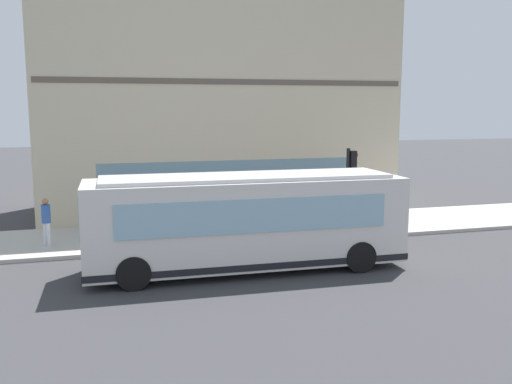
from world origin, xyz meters
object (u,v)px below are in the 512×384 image
at_px(fire_hydrant, 291,219).
at_px(pedestrian_near_building_entrance, 308,209).
at_px(pedestrian_by_light_pole, 241,205).
at_px(pedestrian_walking_along_curb, 119,211).
at_px(traffic_light_near_corner, 351,174).
at_px(pedestrian_near_hydrant, 46,218).
at_px(newspaper_vending_box, 320,212).
at_px(city_bus_nearside, 246,222).

height_order(fire_hydrant, pedestrian_near_building_entrance, pedestrian_near_building_entrance).
bearing_deg(pedestrian_near_building_entrance, pedestrian_by_light_pole, 69.25).
relative_size(fire_hydrant, pedestrian_by_light_pole, 0.41).
bearing_deg(pedestrian_walking_along_curb, traffic_light_near_corner, -104.44).
bearing_deg(traffic_light_near_corner, pedestrian_near_hydrant, 84.27).
bearing_deg(newspaper_vending_box, pedestrian_by_light_pole, 97.45).
distance_m(traffic_light_near_corner, newspaper_vending_box, 3.02).
xyz_separation_m(fire_hydrant, pedestrian_near_building_entrance, (-0.80, -0.44, 0.56)).
bearing_deg(pedestrian_by_light_pole, traffic_light_near_corner, -114.40).
relative_size(city_bus_nearside, pedestrian_by_light_pole, 5.56).
bearing_deg(city_bus_nearside, pedestrian_near_hydrant, 55.21).
height_order(city_bus_nearside, pedestrian_near_building_entrance, city_bus_nearside).
height_order(traffic_light_near_corner, newspaper_vending_box, traffic_light_near_corner).
height_order(pedestrian_near_hydrant, pedestrian_by_light_pole, pedestrian_by_light_pole).
distance_m(traffic_light_near_corner, pedestrian_near_hydrant, 11.63).
distance_m(city_bus_nearside, pedestrian_walking_along_curb, 6.71).
bearing_deg(pedestrian_near_building_entrance, fire_hydrant, 28.73).
relative_size(city_bus_nearside, pedestrian_walking_along_curb, 6.08).
bearing_deg(pedestrian_near_hydrant, pedestrian_near_building_entrance, -91.70).
relative_size(pedestrian_by_light_pole, pedestrian_walking_along_curb, 1.09).
bearing_deg(traffic_light_near_corner, pedestrian_near_building_entrance, 59.75).
height_order(traffic_light_near_corner, pedestrian_near_building_entrance, traffic_light_near_corner).
relative_size(pedestrian_near_hydrant, pedestrian_by_light_pole, 0.97).
bearing_deg(pedestrian_near_hydrant, pedestrian_by_light_pole, -84.94).
relative_size(pedestrian_near_building_entrance, pedestrian_walking_along_curb, 0.98).
xyz_separation_m(city_bus_nearside, traffic_light_near_corner, (3.27, -5.13, 0.98)).
height_order(pedestrian_near_hydrant, newspaper_vending_box, pedestrian_near_hydrant).
bearing_deg(pedestrian_by_light_pole, pedestrian_walking_along_curb, 84.53).
height_order(traffic_light_near_corner, pedestrian_walking_along_curb, traffic_light_near_corner).
bearing_deg(fire_hydrant, pedestrian_near_hydrant, 92.99).
distance_m(city_bus_nearside, traffic_light_near_corner, 6.16).
relative_size(traffic_light_near_corner, pedestrian_by_light_pole, 1.89).
xyz_separation_m(pedestrian_near_hydrant, pedestrian_by_light_pole, (0.66, -7.49, 0.04)).
bearing_deg(pedestrian_near_building_entrance, newspaper_vending_box, -37.74).
height_order(city_bus_nearside, newspaper_vending_box, city_bus_nearside).
xyz_separation_m(fire_hydrant, pedestrian_near_hydrant, (-0.50, 9.59, 0.65)).
bearing_deg(city_bus_nearside, pedestrian_near_building_entrance, -41.57).
height_order(pedestrian_near_building_entrance, pedestrian_walking_along_curb, pedestrian_walking_along_curb).
xyz_separation_m(pedestrian_near_building_entrance, newspaper_vending_box, (1.44, -1.11, -0.47)).
height_order(traffic_light_near_corner, fire_hydrant, traffic_light_near_corner).
bearing_deg(fire_hydrant, traffic_light_near_corner, -130.97).
relative_size(pedestrian_near_building_entrance, pedestrian_by_light_pole, 0.89).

